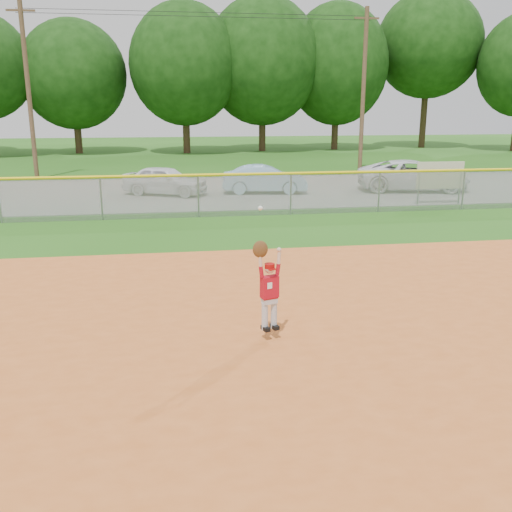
{
  "coord_description": "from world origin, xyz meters",
  "views": [
    {
      "loc": [
        -1.0,
        -10.03,
        3.94
      ],
      "look_at": [
        0.59,
        0.4,
        1.1
      ],
      "focal_mm": 40.0,
      "sensor_mm": 36.0,
      "label": 1
    }
  ],
  "objects": [
    {
      "name": "ground",
      "position": [
        0.0,
        0.0,
        0.0
      ],
      "size": [
        120.0,
        120.0,
        0.0
      ],
      "primitive_type": "plane",
      "color": "#235713",
      "rests_on": "ground"
    },
    {
      "name": "car_blue",
      "position": [
        3.23,
        15.05,
        0.65
      ],
      "size": [
        3.87,
        1.75,
        1.23
      ],
      "primitive_type": "imported",
      "rotation": [
        0.0,
        0.0,
        1.45
      ],
      "color": "#8AB3CF",
      "rests_on": "parking_strip"
    },
    {
      "name": "sponsor_sign",
      "position": [
        9.6,
        11.15,
        1.13
      ],
      "size": [
        1.92,
        0.12,
        1.71
      ],
      "color": "gray",
      "rests_on": "ground"
    },
    {
      "name": "clay_infield",
      "position": [
        0.0,
        -3.0,
        0.02
      ],
      "size": [
        24.0,
        16.0,
        0.04
      ],
      "primitive_type": "cube",
      "color": "#C25C23",
      "rests_on": "ground"
    },
    {
      "name": "power_lines",
      "position": [
        1.0,
        22.0,
        4.68
      ],
      "size": [
        19.4,
        0.24,
        9.0
      ],
      "color": "#4C3823",
      "rests_on": "ground"
    },
    {
      "name": "ballplayer",
      "position": [
        0.57,
        -1.11,
        0.99
      ],
      "size": [
        0.52,
        0.28,
        2.14
      ],
      "color": "silver",
      "rests_on": "ground"
    },
    {
      "name": "parking_strip",
      "position": [
        0.0,
        16.0,
        0.01
      ],
      "size": [
        44.0,
        10.0,
        0.03
      ],
      "primitive_type": "cube",
      "color": "gray",
      "rests_on": "ground"
    },
    {
      "name": "tree_line",
      "position": [
        0.96,
        37.9,
        7.53
      ],
      "size": [
        62.37,
        13.0,
        14.43
      ],
      "color": "#422D1C",
      "rests_on": "ground"
    },
    {
      "name": "outfield_fence",
      "position": [
        0.0,
        10.0,
        0.88
      ],
      "size": [
        40.06,
        0.1,
        1.55
      ],
      "color": "gray",
      "rests_on": "ground"
    },
    {
      "name": "car_white_a",
      "position": [
        -1.17,
        15.2,
        0.66
      ],
      "size": [
        3.98,
        2.89,
        1.26
      ],
      "primitive_type": "imported",
      "rotation": [
        0.0,
        0.0,
        1.14
      ],
      "color": "white",
      "rests_on": "parking_strip"
    },
    {
      "name": "car_white_b",
      "position": [
        10.08,
        14.74,
        0.72
      ],
      "size": [
        5.32,
        3.16,
        1.39
      ],
      "primitive_type": "imported",
      "rotation": [
        0.0,
        0.0,
        1.39
      ],
      "color": "white",
      "rests_on": "parking_strip"
    }
  ]
}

